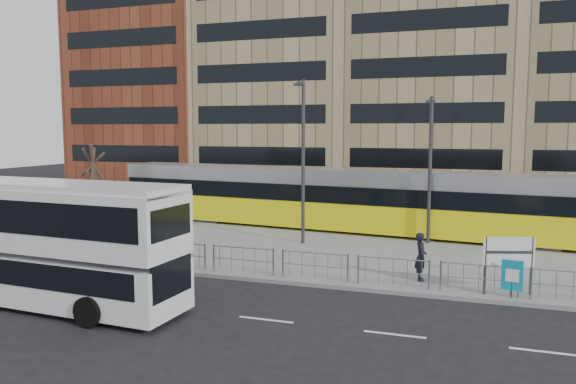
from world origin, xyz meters
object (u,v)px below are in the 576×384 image
(lamp_post_east, at_px, (430,163))
(bare_tree, at_px, (92,142))
(ad_panel, at_px, (512,276))
(traffic_light_west, at_px, (64,209))
(tram, at_px, (347,200))
(station_sign, at_px, (509,255))
(lamp_post_west, at_px, (303,155))
(double_decker_bus, at_px, (40,238))
(pedestrian, at_px, (421,257))

(lamp_post_east, distance_m, bare_tree, 20.64)
(ad_panel, height_order, traffic_light_west, traffic_light_west)
(tram, height_order, traffic_light_west, tram)
(station_sign, bearing_deg, tram, 110.46)
(station_sign, bearing_deg, traffic_light_west, 159.98)
(traffic_light_west, xyz_separation_m, lamp_post_west, (10.31, 5.18, 2.51))
(double_decker_bus, height_order, pedestrian, double_decker_bus)
(station_sign, relative_size, traffic_light_west, 0.66)
(ad_panel, relative_size, traffic_light_west, 0.43)
(tram, height_order, lamp_post_east, lamp_post_east)
(tram, bearing_deg, ad_panel, -46.67)
(tram, xyz_separation_m, station_sign, (8.14, -10.59, -0.33))
(tram, height_order, station_sign, tram)
(station_sign, xyz_separation_m, lamp_post_east, (-3.40, 8.27, 2.66))
(pedestrian, xyz_separation_m, lamp_post_west, (-6.37, 5.28, 3.55))
(double_decker_bus, relative_size, station_sign, 5.18)
(double_decker_bus, xyz_separation_m, lamp_post_west, (5.61, 11.92, 2.36))
(tram, xyz_separation_m, lamp_post_west, (-1.31, -4.40, 2.73))
(double_decker_bus, height_order, station_sign, double_decker_bus)
(double_decker_bus, distance_m, pedestrian, 13.74)
(bare_tree, bearing_deg, tram, 6.76)
(station_sign, height_order, lamp_post_west, lamp_post_west)
(tram, xyz_separation_m, pedestrian, (5.06, -9.68, -0.83))
(station_sign, xyz_separation_m, lamp_post_west, (-9.45, 6.19, 3.06))
(station_sign, distance_m, pedestrian, 3.25)
(traffic_light_west, distance_m, bare_tree, 9.29)
(double_decker_bus, relative_size, lamp_post_east, 1.43)
(double_decker_bus, distance_m, station_sign, 16.13)
(ad_panel, xyz_separation_m, lamp_post_east, (-3.52, 8.67, 3.31))
(traffic_light_west, bearing_deg, station_sign, -4.40)
(double_decker_bus, bearing_deg, pedestrian, 32.55)
(double_decker_bus, xyz_separation_m, bare_tree, (-8.96, 14.44, 2.84))
(bare_tree, bearing_deg, ad_panel, -20.68)
(traffic_light_west, bearing_deg, tram, 38.02)
(tram, height_order, lamp_post_west, lamp_post_west)
(lamp_post_east, bearing_deg, tram, 153.97)
(bare_tree, bearing_deg, pedestrian, -20.43)
(lamp_post_west, relative_size, bare_tree, 1.21)
(pedestrian, bearing_deg, ad_panel, -124.20)
(double_decker_bus, distance_m, lamp_post_west, 13.38)
(pedestrian, bearing_deg, lamp_post_west, 38.38)
(double_decker_bus, height_order, lamp_post_east, lamp_post_east)
(double_decker_bus, xyz_separation_m, ad_panel, (15.17, 5.33, -1.35))
(traffic_light_west, bearing_deg, double_decker_bus, -56.55)
(double_decker_bus, relative_size, tram, 0.36)
(double_decker_bus, bearing_deg, lamp_post_east, 53.79)
(double_decker_bus, distance_m, ad_panel, 16.14)
(double_decker_bus, xyz_separation_m, pedestrian, (11.98, 6.64, -1.19))
(lamp_post_east, xyz_separation_m, bare_tree, (-20.62, 0.43, 0.88))
(lamp_post_east, relative_size, bare_tree, 1.09)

